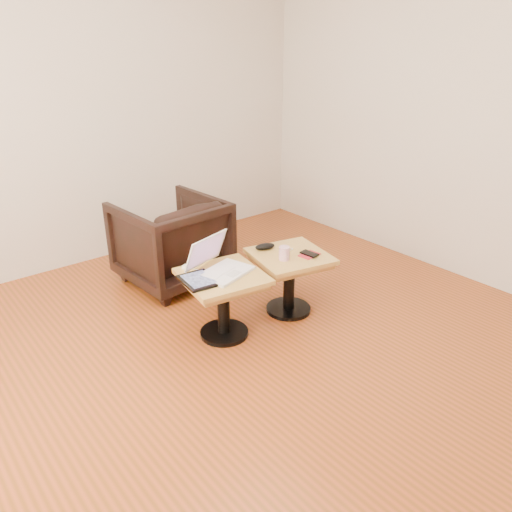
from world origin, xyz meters
TOP-DOWN VIEW (x-y plane):
  - room_shell at (0.00, 0.00)m, footprint 4.52×4.52m
  - side_table_left at (0.19, 0.50)m, footprint 0.56×0.56m
  - side_table_right at (0.74, 0.47)m, footprint 0.59×0.59m
  - laptop at (0.19, 0.55)m, footprint 0.41×0.40m
  - tablet at (0.01, 0.51)m, footprint 0.23×0.27m
  - charging_adapter at (0.05, 0.72)m, footprint 0.05×0.05m
  - glasses_case at (0.66, 0.64)m, footprint 0.16×0.11m
  - striped_cup at (0.64, 0.42)m, footprint 0.08×0.08m
  - earbuds_tangle at (0.77, 0.52)m, footprint 0.07×0.05m
  - phone_on_sleeve at (0.83, 0.37)m, footprint 0.15×0.13m
  - armchair at (0.34, 1.42)m, footprint 0.79×0.81m

SIDE VIEW (x-z plane):
  - side_table_left at x=0.19m, z-range 0.11..0.56m
  - side_table_right at x=0.74m, z-range 0.11..0.56m
  - armchair at x=0.34m, z-range 0.00..0.69m
  - earbuds_tangle at x=0.77m, z-range 0.45..0.46m
  - phone_on_sleeve at x=0.83m, z-range 0.45..0.46m
  - tablet at x=0.01m, z-range 0.45..0.47m
  - charging_adapter at x=0.05m, z-range 0.45..0.47m
  - glasses_case at x=0.66m, z-range 0.45..0.49m
  - laptop at x=0.19m, z-range 0.38..0.61m
  - striped_cup at x=0.64m, z-range 0.45..0.54m
  - room_shell at x=0.00m, z-range 0.00..2.71m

